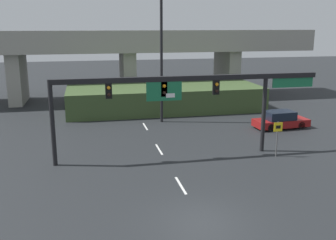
{
  "coord_description": "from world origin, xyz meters",
  "views": [
    {
      "loc": [
        -4.78,
        -15.43,
        8.58
      ],
      "look_at": [
        0.0,
        7.31,
        2.86
      ],
      "focal_mm": 42.0,
      "sensor_mm": 36.0,
      "label": 1
    }
  ],
  "objects_px": {
    "speed_limit_sign": "(277,134)",
    "parked_sedan_near_right": "(280,120)",
    "signal_gantry": "(184,91)",
    "highway_light_pole_near": "(161,38)"
  },
  "relations": [
    {
      "from": "signal_gantry",
      "to": "speed_limit_sign",
      "type": "relative_size",
      "value": 7.34
    },
    {
      "from": "speed_limit_sign",
      "to": "parked_sedan_near_right",
      "type": "xyz_separation_m",
      "value": [
        3.76,
        6.72,
        -0.88
      ]
    },
    {
      "from": "signal_gantry",
      "to": "speed_limit_sign",
      "type": "height_order",
      "value": "signal_gantry"
    },
    {
      "from": "speed_limit_sign",
      "to": "highway_light_pole_near",
      "type": "bearing_deg",
      "value": 117.34
    },
    {
      "from": "speed_limit_sign",
      "to": "parked_sedan_near_right",
      "type": "relative_size",
      "value": 0.51
    },
    {
      "from": "speed_limit_sign",
      "to": "highway_light_pole_near",
      "type": "xyz_separation_m",
      "value": [
        -5.62,
        10.88,
        5.85
      ]
    },
    {
      "from": "speed_limit_sign",
      "to": "parked_sedan_near_right",
      "type": "bearing_deg",
      "value": 60.76
    },
    {
      "from": "speed_limit_sign",
      "to": "highway_light_pole_near",
      "type": "distance_m",
      "value": 13.57
    },
    {
      "from": "parked_sedan_near_right",
      "to": "signal_gantry",
      "type": "bearing_deg",
      "value": -155.12
    },
    {
      "from": "highway_light_pole_near",
      "to": "parked_sedan_near_right",
      "type": "relative_size",
      "value": 3.0
    }
  ]
}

